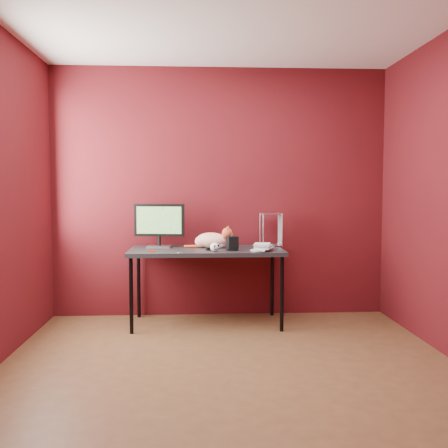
{
  "coord_description": "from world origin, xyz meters",
  "views": [
    {
      "loc": [
        -0.25,
        -3.5,
        1.34
      ],
      "look_at": [
        0.01,
        1.15,
        1.01
      ],
      "focal_mm": 40.0,
      "sensor_mm": 36.0,
      "label": 1
    }
  ],
  "objects": [
    {
      "name": "wire_rack",
      "position": [
        0.52,
        1.58,
        0.92
      ],
      "size": [
        0.21,
        0.18,
        0.34
      ],
      "rotation": [
        0.0,
        0.0,
        0.08
      ],
      "color": "#B7B7BC",
      "rests_on": "desk"
    },
    {
      "name": "washer",
      "position": [
        -0.4,
        1.08,
        0.75
      ],
      "size": [
        0.05,
        0.05,
        0.0
      ],
      "primitive_type": "cylinder",
      "color": "#B7B7BC",
      "rests_on": "desk"
    },
    {
      "name": "book_stack",
      "position": [
        0.32,
        1.22,
        1.15
      ],
      "size": [
        0.23,
        0.25,
        0.81
      ],
      "rotation": [
        0.0,
        0.0,
        -0.33
      ],
      "color": "beige",
      "rests_on": "desk"
    },
    {
      "name": "monitor",
      "position": [
        -0.62,
        1.52,
        0.99
      ],
      "size": [
        0.51,
        0.19,
        0.44
      ],
      "rotation": [
        0.0,
        0.0,
        -0.14
      ],
      "color": "#B7B7BC",
      "rests_on": "desk"
    },
    {
      "name": "speaker",
      "position": [
        0.1,
        1.22,
        0.81
      ],
      "size": [
        0.12,
        0.12,
        0.14
      ],
      "rotation": [
        0.0,
        0.0,
        0.29
      ],
      "color": "black",
      "rests_on": "desk"
    },
    {
      "name": "black_gadget",
      "position": [
        -0.13,
        1.25,
        0.76
      ],
      "size": [
        0.06,
        0.04,
        0.03
      ],
      "primitive_type": "cube",
      "rotation": [
        0.0,
        0.0,
        0.21
      ],
      "color": "black",
      "rests_on": "desk"
    },
    {
      "name": "desk",
      "position": [
        -0.15,
        1.37,
        0.7
      ],
      "size": [
        1.5,
        0.7,
        0.75
      ],
      "color": "black",
      "rests_on": "ground"
    },
    {
      "name": "room",
      "position": [
        0.0,
        0.0,
        1.45
      ],
      "size": [
        3.52,
        3.52,
        2.61
      ],
      "color": "#51331B",
      "rests_on": "ground"
    },
    {
      "name": "skull_mug",
      "position": [
        -0.08,
        1.14,
        0.79
      ],
      "size": [
        0.09,
        0.09,
        0.08
      ],
      "rotation": [
        0.0,
        0.0,
        0.4
      ],
      "color": "white",
      "rests_on": "desk"
    },
    {
      "name": "pocket_knife",
      "position": [
        -0.66,
        1.16,
        0.76
      ],
      "size": [
        0.07,
        0.02,
        0.01
      ],
      "primitive_type": "cube",
      "rotation": [
        0.0,
        0.0,
        -0.05
      ],
      "color": "#A0260C",
      "rests_on": "desk"
    },
    {
      "name": "cat",
      "position": [
        -0.09,
        1.45,
        0.83
      ],
      "size": [
        0.48,
        0.26,
        0.23
      ],
      "rotation": [
        0.0,
        0.0,
        -0.32
      ],
      "color": "orange",
      "rests_on": "desk"
    }
  ]
}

